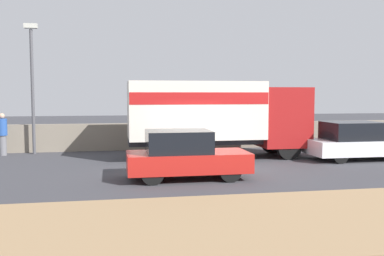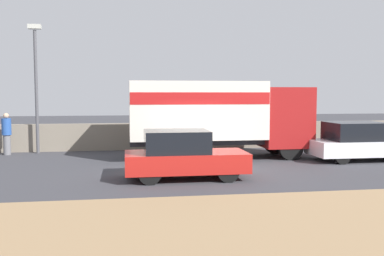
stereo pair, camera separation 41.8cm
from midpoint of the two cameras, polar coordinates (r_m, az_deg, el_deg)
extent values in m
plane|color=#38383D|center=(15.00, 0.46, -5.75)|extent=(80.00, 80.00, 0.00)
cube|color=#937551|center=(9.31, 7.51, -12.10)|extent=(60.00, 4.55, 0.04)
cube|color=gray|center=(20.93, -2.66, -1.05)|extent=(60.00, 0.35, 1.28)
cylinder|color=#4C4C51|center=(20.40, -21.03, 4.46)|extent=(0.14, 0.14, 5.52)
cube|color=beige|center=(20.62, -21.27, 12.57)|extent=(0.56, 0.28, 0.20)
cube|color=maroon|center=(18.71, 11.11, 1.48)|extent=(1.99, 2.25, 2.50)
cube|color=black|center=(19.07, 13.87, 2.99)|extent=(0.06, 1.91, 1.10)
cube|color=#2D2D33|center=(17.77, -0.26, -1.74)|extent=(5.49, 1.33, 0.25)
cube|color=silver|center=(17.68, -0.27, 2.42)|extent=(5.49, 2.41, 2.33)
cube|color=red|center=(17.67, -0.27, 4.01)|extent=(5.47, 2.43, 0.47)
cylinder|color=black|center=(19.69, 10.05, -1.86)|extent=(1.01, 0.28, 1.01)
cylinder|color=black|center=(17.93, 12.16, -2.52)|extent=(1.01, 0.28, 1.01)
cylinder|color=black|center=(18.55, -5.38, -2.20)|extent=(1.01, 0.28, 1.01)
cylinder|color=black|center=(16.66, -4.82, -2.97)|extent=(1.01, 0.28, 1.01)
cylinder|color=black|center=(18.67, -2.02, -2.14)|extent=(1.01, 0.28, 1.01)
cylinder|color=black|center=(16.80, -1.09, -2.89)|extent=(1.01, 0.28, 1.01)
cube|color=#B21E19|center=(13.54, -1.43, -4.49)|extent=(3.83, 1.71, 0.60)
cube|color=black|center=(13.41, -2.72, -1.80)|extent=(1.99, 1.57, 0.69)
cylinder|color=black|center=(14.51, 2.78, -4.74)|extent=(0.68, 0.20, 0.68)
cylinder|color=black|center=(13.11, 4.23, -5.75)|extent=(0.68, 0.20, 0.68)
cylinder|color=black|center=(14.17, -6.64, -4.99)|extent=(0.68, 0.20, 0.68)
cylinder|color=black|center=(12.73, -6.23, -6.08)|extent=(0.68, 0.20, 0.68)
cube|color=silver|center=(18.74, 20.93, -2.34)|extent=(4.27, 1.82, 0.60)
cube|color=black|center=(18.50, 20.08, -0.35)|extent=(2.22, 1.68, 0.72)
cylinder|color=black|center=(20.13, 22.98, -2.58)|extent=(0.62, 0.20, 0.62)
cylinder|color=black|center=(18.82, 16.20, -2.88)|extent=(0.62, 0.20, 0.62)
cylinder|color=black|center=(17.43, 18.52, -3.51)|extent=(0.62, 0.20, 0.62)
cylinder|color=slate|center=(20.52, -24.44, -2.13)|extent=(0.31, 0.31, 0.88)
cylinder|color=#264C99|center=(20.45, -24.51, 0.11)|extent=(0.40, 0.40, 0.73)
sphere|color=tan|center=(20.42, -24.56, 1.47)|extent=(0.24, 0.24, 0.24)
camera|label=1|loc=(0.21, -90.77, -0.06)|focal=40.00mm
camera|label=2|loc=(0.21, 89.23, 0.06)|focal=40.00mm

